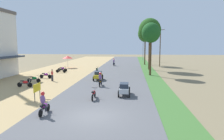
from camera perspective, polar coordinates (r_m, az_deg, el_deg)
ground_plane at (r=14.46m, az=-5.25°, el=-12.92°), size 180.00×180.00×0.00m
road_strip at (r=14.44m, az=-5.25°, el=-12.77°), size 9.00×140.00×0.08m
median_strip at (r=14.54m, az=18.02°, el=-13.01°), size 2.40×140.00×0.06m
parked_motorbike_nearest at (r=25.73m, az=-22.93°, el=-3.31°), size 1.80×0.54×0.94m
parked_motorbike_second at (r=28.36m, az=-20.74°, el=-2.30°), size 1.80×0.54×0.94m
parked_motorbike_third at (r=31.38m, az=-17.82°, el=-1.32°), size 1.80×0.54×0.94m
parked_motorbike_fourth at (r=36.97m, az=-13.90°, el=0.03°), size 1.80×0.54×0.94m
parked_motorbike_fifth at (r=38.62m, az=-13.51°, el=0.34°), size 1.80×0.54×0.94m
street_signboard at (r=19.22m, az=-19.98°, el=-4.86°), size 0.06×1.30×1.50m
vendor_umbrella at (r=44.40m, az=-12.16°, el=3.50°), size 2.20×2.20×2.52m
pedestrian_on_shoulder at (r=28.71m, az=-16.19°, el=-1.18°), size 0.43×0.37×1.62m
median_tree_nearest at (r=33.30m, az=10.70°, el=9.94°), size 2.89×2.89×8.28m
median_tree_second at (r=41.10m, az=10.38°, el=10.70°), size 4.29×4.29×9.92m
median_tree_third at (r=50.87m, az=9.16°, el=9.83°), size 3.50×3.50×9.45m
streetlamp_near at (r=53.81m, az=9.12°, el=6.32°), size 3.16×0.20×7.38m
streetlamp_mid at (r=64.12m, az=8.58°, el=6.91°), size 3.16×0.20×8.41m
utility_pole_near at (r=46.92m, az=13.14°, el=6.34°), size 1.80×0.20×8.64m
car_sedan_silver at (r=19.91m, az=3.40°, el=-5.11°), size 1.10×2.26×1.19m
car_sedan_yellow at (r=28.43m, az=-3.86°, el=-1.45°), size 1.10×2.26×1.19m
motorbike_foreground_rider at (r=15.24m, az=-18.33°, el=-8.83°), size 0.54×1.80×1.66m
motorbike_ahead_second at (r=18.64m, az=-5.08°, el=-6.50°), size 0.54×1.80×0.94m
motorbike_ahead_third at (r=24.19m, az=-3.24°, el=-2.66°), size 0.54×1.80×1.66m
motorbike_ahead_fourth at (r=36.27m, az=-4.19°, el=0.12°), size 0.54×1.80×0.94m
motorbike_ahead_fifth at (r=47.54m, az=0.52°, el=2.12°), size 0.54×1.80×1.66m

